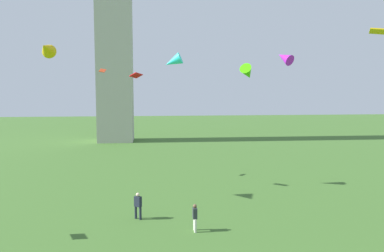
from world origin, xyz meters
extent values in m
cylinder|color=silver|center=(-0.13, 16.48, 0.40)|extent=(0.15, 0.15, 0.79)
cylinder|color=silver|center=(-0.13, 16.84, 0.40)|extent=(0.15, 0.15, 0.79)
cube|color=#2D3338|center=(-0.13, 16.66, 1.11)|extent=(0.25, 0.43, 0.63)
sphere|color=brown|center=(-0.13, 16.66, 1.54)|extent=(0.23, 0.23, 0.23)
cylinder|color=#1E2333|center=(-3.41, 19.05, 0.42)|extent=(0.16, 0.16, 0.84)
cylinder|color=#1E2333|center=(-3.72, 19.29, 0.42)|extent=(0.16, 0.16, 0.84)
cube|color=#1E2333|center=(-3.56, 19.17, 1.18)|extent=(0.52, 0.49, 0.67)
sphere|color=beige|center=(-3.56, 19.17, 1.63)|extent=(0.25, 0.25, 0.25)
cube|color=red|center=(-7.12, 31.13, 10.24)|extent=(0.64, 0.77, 0.42)
cone|color=#B01FD0|center=(9.96, 29.83, 11.49)|extent=(1.84, 2.11, 1.62)
cube|color=#DFAE0A|center=(12.17, 18.42, 12.19)|extent=(1.48, 1.34, 0.42)
cube|color=red|center=(-3.87, 26.92, 9.63)|extent=(1.15, 1.17, 0.48)
cone|color=#2DE4E8|center=(-0.76, 26.95, 10.81)|extent=(1.88, 1.38, 1.49)
cone|color=#3FC805|center=(4.92, 24.09, 9.73)|extent=(1.67, 1.86, 1.50)
cone|color=#E3B209|center=(-10.14, 23.59, 11.39)|extent=(1.10, 1.67, 1.31)
camera|label=1|loc=(-2.67, -4.76, 8.35)|focal=34.93mm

